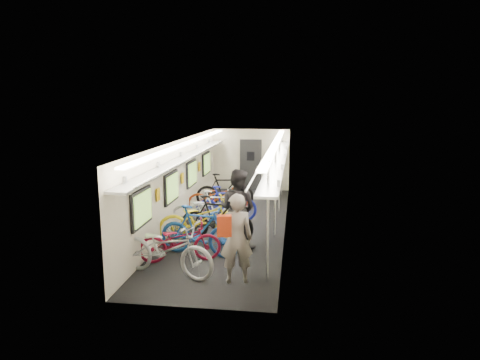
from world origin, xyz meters
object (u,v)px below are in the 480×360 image
(bicycle_1, at_px, (199,231))
(bicycle_0, at_px, (166,249))
(backpack, at_px, (224,226))
(passenger_mid, at_px, (237,209))
(passenger_near, at_px, (236,239))

(bicycle_1, bearing_deg, bicycle_0, 171.97)
(bicycle_1, bearing_deg, backpack, -143.47)
(bicycle_1, distance_m, passenger_mid, 1.08)
(passenger_near, relative_size, passenger_mid, 0.92)
(bicycle_0, distance_m, bicycle_1, 1.26)
(bicycle_0, xyz_separation_m, backpack, (1.29, -0.65, 0.72))
(bicycle_1, height_order, passenger_near, passenger_near)
(bicycle_0, bearing_deg, passenger_mid, -17.10)
(bicycle_1, height_order, backpack, backpack)
(bicycle_1, distance_m, passenger_near, 1.72)
(backpack, bearing_deg, passenger_near, 62.85)
(passenger_near, distance_m, passenger_mid, 1.99)
(bicycle_0, xyz_separation_m, bicycle_1, (0.41, 1.19, 0.02))
(passenger_near, xyz_separation_m, backpack, (-0.14, -0.51, 0.40))
(passenger_near, xyz_separation_m, passenger_mid, (-0.25, 1.98, 0.07))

